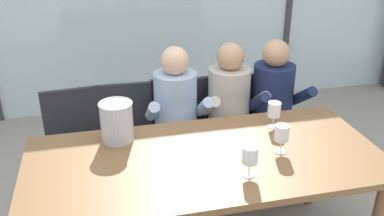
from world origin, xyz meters
name	(u,v)px	position (x,y,z in m)	size (l,w,h in m)	color
ground	(175,173)	(0.00, 1.00, 0.00)	(14.00, 14.00, 0.00)	#9E9384
dining_table	(206,168)	(0.00, 0.00, 0.69)	(2.06, 0.95, 0.76)	brown
chair_near_curtain	(75,139)	(-0.78, 0.88, 0.50)	(0.48, 0.48, 0.86)	#232328
chair_left_of_center	(127,132)	(-0.38, 0.90, 0.50)	(0.45, 0.45, 0.86)	#232328
chair_center	(178,126)	(0.02, 0.91, 0.50)	(0.49, 0.49, 0.86)	#232328
chair_right_of_center	(228,122)	(0.43, 0.89, 0.50)	(0.47, 0.47, 0.86)	#232328
chair_near_window_right	(271,119)	(0.79, 0.87, 0.50)	(0.44, 0.44, 0.86)	#232328
person_pale_blue_shirt	(177,116)	(-0.02, 0.75, 0.67)	(0.47, 0.61, 1.18)	#9EB2D1
person_beige_jumper	(232,111)	(0.40, 0.75, 0.67)	(0.46, 0.61, 1.18)	#B7AD9E
person_navy_polo	(276,106)	(0.77, 0.75, 0.67)	(0.48, 0.62, 1.18)	#192347
ice_bucket_primary	(117,121)	(-0.48, 0.32, 0.89)	(0.21, 0.21, 0.25)	#B7B7BC
wine_glass_by_left_taster	(250,156)	(0.17, -0.24, 0.88)	(0.08, 0.08, 0.17)	silver
wine_glass_near_bucket	(282,133)	(0.44, -0.05, 0.89)	(0.08, 0.08, 0.17)	silver
wine_glass_center_pour	(274,111)	(0.52, 0.26, 0.88)	(0.08, 0.08, 0.17)	silver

